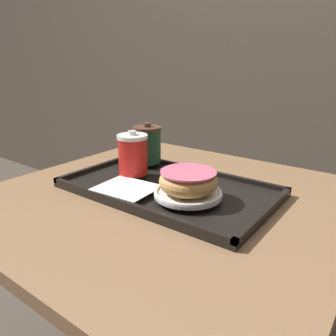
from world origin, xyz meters
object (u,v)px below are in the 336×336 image
Objects in this scene: coffee_cup_front at (133,154)px; donut_chocolate_glazed at (188,181)px; spoon at (172,171)px; coffee_cup_rear at (148,144)px.

donut_chocolate_glazed is (0.21, -0.04, -0.02)m from coffee_cup_front.
coffee_cup_front is 0.93× the size of spoon.
coffee_cup_front is 0.90× the size of donut_chocolate_glazed.
donut_chocolate_glazed is at bearing 117.17° from spoon.
donut_chocolate_glazed is 1.04× the size of spoon.
coffee_cup_rear is 0.28m from donut_chocolate_glazed.
spoon is at bearing -16.50° from coffee_cup_rear.
donut_chocolate_glazed is 0.17m from spoon.
donut_chocolate_glazed is (0.24, -0.15, -0.02)m from coffee_cup_rear.
coffee_cup_rear is at bearing 109.12° from coffee_cup_front.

